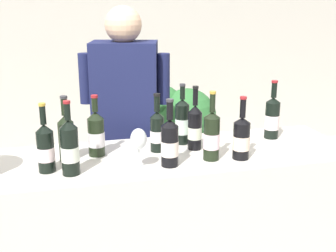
{
  "coord_description": "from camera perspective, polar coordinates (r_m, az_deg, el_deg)",
  "views": [
    {
      "loc": [
        -0.37,
        -2.02,
        1.7
      ],
      "look_at": [
        0.13,
        0.0,
        1.08
      ],
      "focal_mm": 46.39,
      "sensor_mm": 36.0,
      "label": 1
    }
  ],
  "objects": [
    {
      "name": "wine_bottle_5",
      "position": [
        2.12,
        5.74,
        -1.3
      ],
      "size": [
        0.08,
        0.08,
        0.34
      ],
      "color": "black",
      "rests_on": "counter"
    },
    {
      "name": "wine_glass",
      "position": [
        2.0,
        -3.89,
        -1.92
      ],
      "size": [
        0.08,
        0.08,
        0.19
      ],
      "color": "silver",
      "rests_on": "counter"
    },
    {
      "name": "wine_bottle_7",
      "position": [
        2.26,
        3.55,
        -0.14
      ],
      "size": [
        0.07,
        0.07,
        0.34
      ],
      "color": "black",
      "rests_on": "counter"
    },
    {
      "name": "wine_bottle_0",
      "position": [
        2.23,
        -1.44,
        -0.62
      ],
      "size": [
        0.07,
        0.07,
        0.31
      ],
      "color": "black",
      "rests_on": "counter"
    },
    {
      "name": "wine_bottle_4",
      "position": [
        2.35,
        1.88,
        0.57
      ],
      "size": [
        0.08,
        0.08,
        0.33
      ],
      "color": "black",
      "rests_on": "counter"
    },
    {
      "name": "wine_bottle_6",
      "position": [
        2.05,
        -15.79,
        -2.79
      ],
      "size": [
        0.08,
        0.08,
        0.32
      ],
      "color": "black",
      "rests_on": "counter"
    },
    {
      "name": "wine_bottle_3",
      "position": [
        2.04,
        0.23,
        -2.19
      ],
      "size": [
        0.08,
        0.08,
        0.32
      ],
      "color": "black",
      "rests_on": "counter"
    },
    {
      "name": "potted_shrub",
      "position": [
        3.47,
        1.56,
        -0.02
      ],
      "size": [
        0.57,
        0.54,
        1.03
      ],
      "color": "brown",
      "rests_on": "ground_plane"
    },
    {
      "name": "person_server",
      "position": [
        2.77,
        -5.52,
        -2.13
      ],
      "size": [
        0.54,
        0.33,
        1.65
      ],
      "color": "black",
      "rests_on": "ground_plane"
    },
    {
      "name": "wall_back",
      "position": [
        4.64,
        -9.56,
        12.75
      ],
      "size": [
        8.0,
        0.1,
        2.8
      ],
      "primitive_type": "cube",
      "color": "beige",
      "rests_on": "ground_plane"
    },
    {
      "name": "wine_bottle_10",
      "position": [
        1.98,
        -12.79,
        -2.78
      ],
      "size": [
        0.08,
        0.08,
        0.34
      ],
      "color": "black",
      "rests_on": "counter"
    },
    {
      "name": "wine_bottle_9",
      "position": [
        2.16,
        -13.23,
        -1.25
      ],
      "size": [
        0.08,
        0.08,
        0.32
      ],
      "color": "black",
      "rests_on": "counter"
    },
    {
      "name": "wine_bottle_8",
      "position": [
        2.2,
        -9.42,
        -1.02
      ],
      "size": [
        0.08,
        0.08,
        0.31
      ],
      "color": "black",
      "rests_on": "counter"
    },
    {
      "name": "wine_bottle_2",
      "position": [
        2.51,
        13.53,
        1.08
      ],
      "size": [
        0.08,
        0.08,
        0.33
      ],
      "color": "black",
      "rests_on": "counter"
    },
    {
      "name": "counter",
      "position": [
        2.4,
        -3.07,
        -14.41
      ],
      "size": [
        2.17,
        0.59,
        0.93
      ],
      "primitive_type": "cube",
      "color": "beige",
      "rests_on": "ground_plane"
    },
    {
      "name": "wine_bottle_1",
      "position": [
        2.16,
        9.62,
        -1.55
      ],
      "size": [
        0.08,
        0.08,
        0.31
      ],
      "color": "black",
      "rests_on": "counter"
    }
  ]
}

